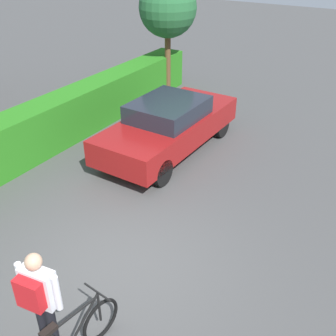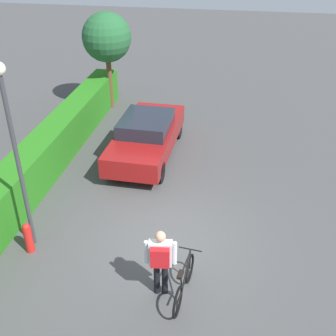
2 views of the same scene
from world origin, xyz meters
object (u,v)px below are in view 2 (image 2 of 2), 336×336
(bicycle, at_px, (184,283))
(fire_hydrant, at_px, (28,237))
(parked_car_near, at_px, (147,136))
(tree_kerbside, at_px, (107,38))
(street_lamp, at_px, (13,137))
(person_rider, at_px, (160,258))

(bicycle, bearing_deg, fire_hydrant, 78.90)
(fire_hydrant, bearing_deg, parked_car_near, -18.72)
(bicycle, relative_size, tree_kerbside, 0.42)
(street_lamp, xyz_separation_m, fire_hydrant, (-0.30, -0.05, -2.48))
(street_lamp, bearing_deg, parked_car_near, -20.35)
(person_rider, relative_size, tree_kerbside, 0.43)
(parked_car_near, distance_m, bicycle, 6.22)
(parked_car_near, bearing_deg, bicycle, -160.40)
(parked_car_near, xyz_separation_m, tree_kerbside, (3.83, 2.37, 2.13))
(tree_kerbside, distance_m, fire_hydrant, 9.29)
(person_rider, bearing_deg, street_lamp, 72.42)
(parked_car_near, relative_size, tree_kerbside, 1.17)
(parked_car_near, height_order, fire_hydrant, parked_car_near)
(parked_car_near, bearing_deg, street_lamp, 159.65)
(street_lamp, height_order, fire_hydrant, street_lamp)
(bicycle, distance_m, street_lamp, 4.73)
(tree_kerbside, height_order, fire_hydrant, tree_kerbside)
(street_lamp, relative_size, tree_kerbside, 1.18)
(tree_kerbside, bearing_deg, street_lamp, -176.09)
(parked_car_near, relative_size, person_rider, 2.73)
(street_lamp, bearing_deg, tree_kerbside, 3.91)
(street_lamp, relative_size, fire_hydrant, 5.58)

